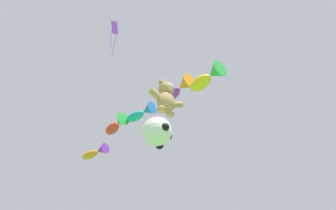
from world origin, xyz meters
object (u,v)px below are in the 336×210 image
at_px(fish_kite_goldfin, 208,78).
at_px(fish_kite_tangerine, 96,152).
at_px(diamond_kite, 114,31).
at_px(fish_kite_teal, 141,113).
at_px(fish_kite_crimson, 116,125).
at_px(teddy_bear_kite, 166,98).
at_px(soccer_ball_kite, 157,132).
at_px(fish_kite_violet, 177,90).

relative_size(fish_kite_goldfin, fish_kite_tangerine, 0.89).
bearing_deg(diamond_kite, fish_kite_teal, 42.84).
relative_size(fish_kite_crimson, fish_kite_tangerine, 0.89).
bearing_deg(teddy_bear_kite, fish_kite_crimson, 78.72).
distance_m(teddy_bear_kite, soccer_ball_kite, 1.82).
xyz_separation_m(fish_kite_teal, diamond_kite, (-4.03, -3.74, 0.87)).
relative_size(fish_kite_violet, diamond_kite, 1.04).
bearing_deg(teddy_bear_kite, soccer_ball_kite, -178.33).
xyz_separation_m(fish_kite_goldfin, diamond_kite, (-4.41, 1.58, 1.78)).
relative_size(fish_kite_teal, fish_kite_tangerine, 0.95).
bearing_deg(soccer_ball_kite, diamond_kite, 136.70).
bearing_deg(fish_kite_violet, fish_kite_teal, 97.68).
distance_m(fish_kite_goldfin, diamond_kite, 5.01).
height_order(fish_kite_crimson, fish_kite_tangerine, fish_kite_crimson).
distance_m(soccer_ball_kite, fish_kite_teal, 7.71).
height_order(fish_kite_violet, diamond_kite, diamond_kite).
bearing_deg(fish_kite_violet, fish_kite_goldfin, -90.56).
xyz_separation_m(fish_kite_teal, fish_kite_crimson, (-0.60, 1.93, -0.02)).
bearing_deg(fish_kite_tangerine, fish_kite_violet, -83.38).
bearing_deg(fish_kite_goldfin, soccer_ball_kite, 178.68).
xyz_separation_m(fish_kite_violet, fish_kite_crimson, (-1.00, 4.87, 0.01)).
bearing_deg(fish_kite_teal, soccer_ball_kite, -114.77).
bearing_deg(fish_kite_teal, fish_kite_crimson, 107.27).
xyz_separation_m(fish_kite_goldfin, fish_kite_violet, (0.02, 2.38, 0.89)).
distance_m(teddy_bear_kite, fish_kite_teal, 6.53).
xyz_separation_m(soccer_ball_kite, fish_kite_violet, (2.82, 2.32, 5.07)).
height_order(fish_kite_goldfin, diamond_kite, diamond_kite).
bearing_deg(fish_kite_teal, fish_kite_tangerine, 95.96).
distance_m(fish_kite_goldfin, fish_kite_crimson, 7.37).
height_order(fish_kite_crimson, diamond_kite, diamond_kite).
bearing_deg(soccer_ball_kite, fish_kite_crimson, 75.75).
bearing_deg(fish_kite_violet, fish_kite_crimson, 101.57).
bearing_deg(fish_kite_teal, fish_kite_goldfin, -85.99).
distance_m(teddy_bear_kite, diamond_kite, 4.88).
height_order(teddy_bear_kite, fish_kite_violet, fish_kite_violet).
bearing_deg(fish_kite_crimson, teddy_bear_kite, -101.28).
distance_m(fish_kite_crimson, diamond_kite, 6.69).
xyz_separation_m(teddy_bear_kite, fish_kite_violet, (2.43, 2.31, 3.30)).
bearing_deg(diamond_kite, soccer_ball_kite, -43.30).
bearing_deg(fish_kite_crimson, soccer_ball_kite, -104.25).
bearing_deg(fish_kite_teal, fish_kite_violet, -82.32).
height_order(teddy_bear_kite, fish_kite_teal, fish_kite_teal).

